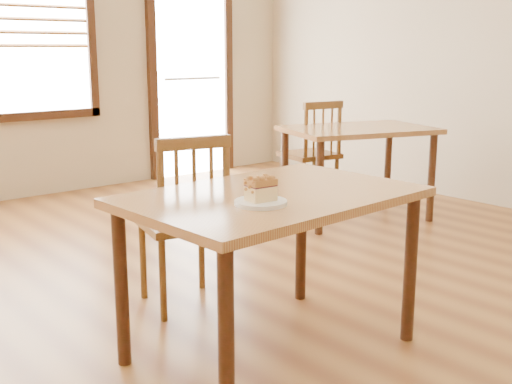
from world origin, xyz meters
The scene contains 8 objects.
ground centered at (0.00, 0.00, 0.00)m, with size 8.00×8.00×0.00m, color brown.
entry_door centered at (2.30, 3.98, 1.20)m, with size 1.08×0.06×2.29m.
cafe_table_main centered at (0.10, 0.16, 0.66)m, with size 1.31×0.90×0.75m.
cafe_chair_main centered at (0.10, 0.85, 0.48)m, with size 0.52×0.52×0.95m.
cafe_table_second centered at (2.22, 1.51, 0.65)m, with size 1.33×1.08×0.75m.
cafe_chair_second centered at (2.21, 2.02, 0.48)m, with size 0.50×0.50×0.94m.
plate centered at (-0.08, 0.02, 0.76)m, with size 0.21×0.21×0.02m.
cake_slice centered at (-0.08, 0.02, 0.82)m, with size 0.13×0.09×0.11m.
Camera 1 is at (-1.71, -1.89, 1.37)m, focal length 45.00 mm.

